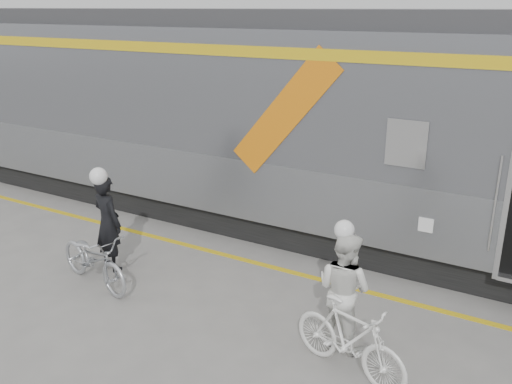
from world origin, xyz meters
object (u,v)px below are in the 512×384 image
Objects in this scene: bicycle_right at (350,339)px; bicycle_left at (94,259)px; man at (108,223)px; woman at (344,289)px.

bicycle_left is at bearing 104.43° from bicycle_right.
bicycle_left is at bearing 122.78° from man.
bicycle_left is 1.09× the size of woman.
bicycle_right is at bearing 134.14° from woman.
bicycle_right is at bearing -175.34° from man.
man is at bearing 32.78° from bicycle_left.
bicycle_right is (4.41, -0.63, -0.34)m from man.
woman is at bearing -70.34° from bicycle_left.
man is 0.69m from bicycle_left.
bicycle_right reaches higher than bicycle_left.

